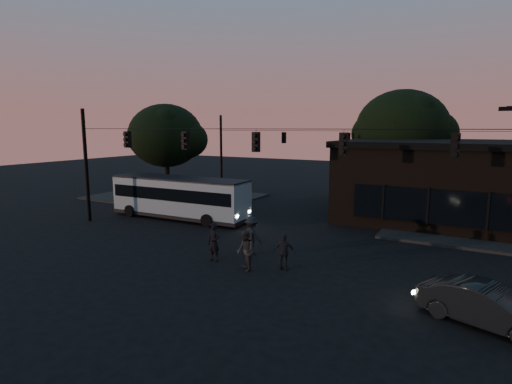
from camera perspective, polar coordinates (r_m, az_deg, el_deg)
The scene contains 13 objects.
ground at distance 17.94m, azimuth -6.37°, elevation -11.31°, with size 120.00×120.00×0.00m, color black.
sidewalk_far_left at distance 37.02m, azimuth -11.43°, elevation -0.63°, with size 14.00×10.00×0.15m, color black.
building at distance 29.82m, azimuth 27.36°, elevation 1.30°, with size 15.40×10.41×5.40m.
tree_behind at distance 36.10m, azimuth 20.12°, elevation 8.51°, with size 7.60×7.60×9.43m.
tree_left at distance 35.75m, azimuth -12.76°, elevation 7.84°, with size 6.40×6.40×8.30m.
signal_rig_near at distance 20.27m, azimuth 0.00°, elevation 4.04°, with size 26.24×0.30×7.50m.
signal_rig_far at distance 35.10m, azimuth 12.93°, elevation 5.58°, with size 26.24×0.30×7.50m.
bus at distance 28.10m, azimuth -10.90°, elevation -0.51°, with size 10.31×2.78×2.88m.
car at distance 15.06m, azimuth 30.08°, elevation -13.89°, with size 1.42×4.08×1.34m, color black.
pedestrian_a at distance 19.03m, azimuth -6.04°, elevation -7.13°, with size 0.68×0.45×1.87m, color black.
pedestrian_b at distance 17.73m, azimuth -1.53°, elevation -8.38°, with size 0.89×0.69×1.82m, color #2D2A29.
pedestrian_c at distance 17.89m, azimuth 4.04°, elevation -8.52°, with size 0.97×0.40×1.66m, color black.
pedestrian_d at distance 20.00m, azimuth -0.61°, elevation -6.22°, with size 1.23×0.70×1.90m, color black.
Camera 1 is at (9.86, -13.62, 6.26)m, focal length 28.00 mm.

